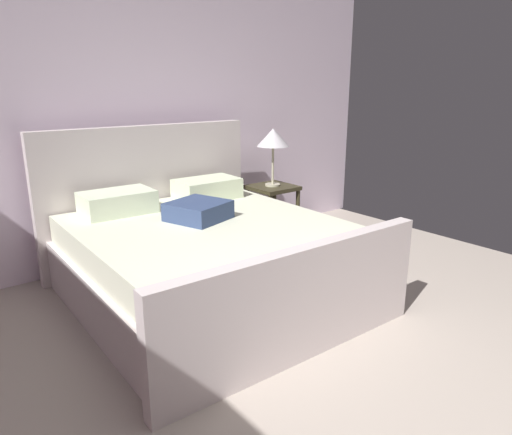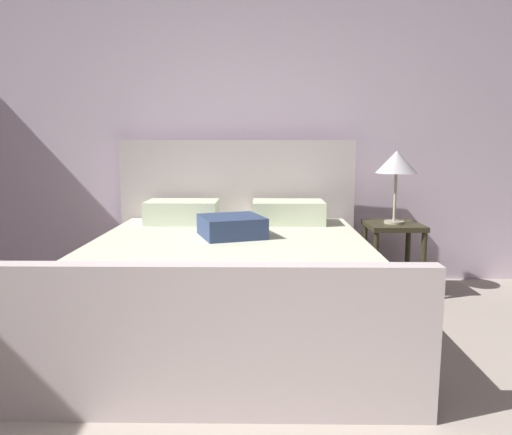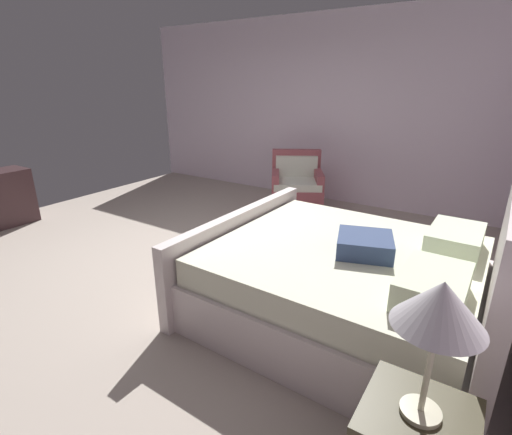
{
  "view_description": "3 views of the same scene",
  "coord_description": "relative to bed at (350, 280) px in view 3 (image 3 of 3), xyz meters",
  "views": [
    {
      "loc": [
        -1.7,
        -0.98,
        1.64
      ],
      "look_at": [
        0.15,
        1.36,
        0.78
      ],
      "focal_mm": 32.8,
      "sensor_mm": 36.0,
      "label": 1
    },
    {
      "loc": [
        0.25,
        -1.18,
        1.24
      ],
      "look_at": [
        0.27,
        1.16,
        0.88
      ],
      "focal_mm": 33.44,
      "sensor_mm": 36.0,
      "label": 2
    },
    {
      "loc": [
        2.74,
        2.76,
        1.84
      ],
      "look_at": [
        0.37,
        1.22,
        0.83
      ],
      "focal_mm": 26.44,
      "sensor_mm": 36.0,
      "label": 3
    }
  ],
  "objects": [
    {
      "name": "ground_plane",
      "position": [
        -0.1,
        -1.94,
        -0.36
      ],
      "size": [
        5.98,
        6.22,
        0.02
      ],
      "primitive_type": "cube",
      "color": "#AC9E91"
    },
    {
      "name": "bed",
      "position": [
        0.0,
        0.0,
        0.0
      ],
      "size": [
        2.04,
        2.2,
        1.28
      ],
      "color": "beige",
      "rests_on": "ground"
    },
    {
      "name": "armchair",
      "position": [
        -2.17,
        -1.6,
        -0.01
      ],
      "size": [
        0.99,
        0.99,
        0.9
      ],
      "color": "#964950",
      "rests_on": "ground"
    },
    {
      "name": "table_lamp_right",
      "position": [
        1.32,
        0.74,
        0.74
      ],
      "size": [
        0.33,
        0.33,
        0.59
      ],
      "color": "#B7B293",
      "rests_on": "nightstand_right"
    },
    {
      "name": "wall_side_left",
      "position": [
        -3.15,
        -1.94,
        1.06
      ],
      "size": [
        0.12,
        6.34,
        2.83
      ],
      "primitive_type": "cube",
      "color": "silver",
      "rests_on": "ground"
    }
  ]
}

